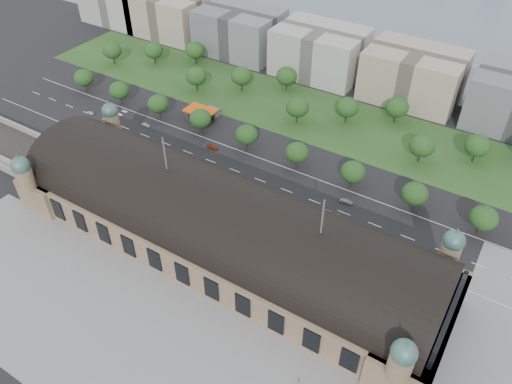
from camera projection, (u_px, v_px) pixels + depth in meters
The scene contains 49 objects.
ground at pixel (221, 248), 168.68m from camera, with size 900.00×900.00×0.00m, color black.
station at pixel (220, 226), 162.07m from camera, with size 150.00×48.40×44.30m.
track_cutting at pixel (6, 150), 211.37m from camera, with size 70.00×24.00×3.10m.
plaza_south at pixel (159, 361), 136.07m from camera, with size 190.00×48.00×0.12m, color gray.
road_slab at pixel (235, 171), 201.46m from camera, with size 260.00×26.00×0.10m, color black.
grass_belt at pixel (308, 114), 235.13m from camera, with size 300.00×45.00×0.10m, color #274A1D.
petrol_station at pixel (207, 111), 231.01m from camera, with size 14.00×13.00×5.05m.
office_0 at pixel (121, 2), 316.18m from camera, with size 45.00×32.00×24.00m, color #B4B2AA.
office_1 at pixel (170, 14), 299.98m from camera, with size 45.00×32.00×24.00m, color #B2A08C.
office_2 at pixel (240, 31), 279.72m from camera, with size 45.00×32.00×24.00m, color gray.
office_3 at pixel (320, 52), 259.46m from camera, with size 45.00×32.00×24.00m, color #B4B2AA.
office_4 at pixel (413, 75), 239.20m from camera, with size 45.00×32.00×24.00m, color #B2A08C.
tree_row_0 at pixel (84, 78), 246.93m from camera, with size 9.60×9.60×11.52m.
tree_row_1 at pixel (119, 90), 237.21m from camera, with size 9.60×9.60×11.52m.
tree_row_2 at pixel (158, 104), 227.48m from camera, with size 9.60×9.60×11.52m.
tree_row_3 at pixel (200, 119), 217.76m from camera, with size 9.60×9.60×11.52m.
tree_row_4 at pixel (246, 135), 208.03m from camera, with size 9.60×9.60×11.52m.
tree_row_5 at pixel (297, 152), 198.31m from camera, with size 9.60×9.60×11.52m.
tree_row_6 at pixel (353, 172), 188.58m from camera, with size 9.60×9.60×11.52m.
tree_row_7 at pixel (415, 194), 178.86m from camera, with size 9.60×9.60×11.52m.
tree_row_8 at pixel (484, 218), 169.13m from camera, with size 9.60×9.60×11.52m.
tree_belt_0 at pixel (112, 50), 270.06m from camera, with size 10.40×10.40×12.48m.
tree_belt_1 at pixel (154, 50), 270.15m from camera, with size 10.40×10.40×12.48m.
tree_belt_2 at pixel (195, 50), 270.24m from camera, with size 10.40×10.40×12.48m.
tree_belt_3 at pixel (196, 76), 246.96m from camera, with size 10.40×10.40×12.48m.
tree_belt_4 at pixel (241, 76), 247.06m from camera, with size 10.40×10.40×12.48m.
tree_belt_5 at pixel (287, 76), 247.15m from camera, with size 10.40×10.40×12.48m.
tree_belt_6 at pixel (297, 107), 223.87m from camera, with size 10.40×10.40×12.48m.
tree_belt_7 at pixel (347, 107), 223.96m from camera, with size 10.40×10.40×12.48m.
tree_belt_8 at pixel (397, 107), 224.05m from camera, with size 10.40×10.40×12.48m.
tree_belt_9 at pixel (422, 146), 200.77m from camera, with size 10.40×10.40×12.48m.
tree_belt_10 at pixel (478, 146), 200.86m from camera, with size 10.40×10.40×12.48m.
traffic_car_0 at pixel (90, 113), 234.42m from camera, with size 1.58×3.91×1.33m, color silver.
traffic_car_1 at pixel (146, 125), 226.32m from camera, with size 1.40×4.01×1.32m, color gray.
traffic_car_2 at pixel (116, 140), 217.06m from camera, with size 2.69×5.83×1.62m, color black.
traffic_car_3 at pixel (213, 147), 212.74m from camera, with size 1.95×4.79×1.39m, color maroon.
traffic_car_5 at pixel (346, 202), 185.62m from camera, with size 1.68×4.82×1.59m, color slate.
traffic_car_6 at pixel (453, 271), 159.79m from camera, with size 2.35×5.09×1.41m, color silver.
parked_car_0 at pixel (132, 160), 206.06m from camera, with size 1.40×4.02×1.32m, color black.
parked_car_1 at pixel (116, 146), 213.49m from camera, with size 2.22×4.82×1.34m, color maroon.
parked_car_2 at pixel (162, 164), 203.47m from camera, with size 2.21×5.43×1.58m, color #1A1F4B.
parked_car_3 at pixel (157, 170), 200.62m from camera, with size 1.54×3.82×1.30m, color slate.
parked_car_4 at pixel (152, 162), 204.67m from camera, with size 1.68×4.80×1.58m, color silver.
parked_car_5 at pixel (169, 175), 198.07m from camera, with size 2.57×5.57×1.55m, color gray.
parked_car_6 at pixel (198, 179), 196.00m from camera, with size 2.29×5.64×1.64m, color black.
bus_west at pixel (223, 178), 195.27m from camera, with size 2.44×10.45×2.91m, color #C84220.
bus_mid at pixel (322, 214), 178.67m from camera, with size 3.15×13.47×3.75m, color silver.
bus_east at pixel (306, 217), 177.77m from camera, with size 2.80×11.98×3.34m, color beige.
pedestrian_0 at pixel (299, 381), 130.74m from camera, with size 0.79×0.45×1.61m, color gray.
Camera 1 is at (71.88, -92.99, 123.02)m, focal length 35.00 mm.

